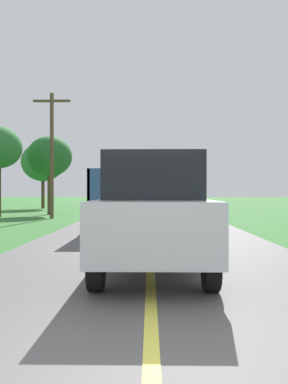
{
  "coord_description": "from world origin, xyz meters",
  "views": [
    {
      "loc": [
        -0.01,
        -2.06,
        1.42
      ],
      "look_at": [
        -0.27,
        15.01,
        1.4
      ],
      "focal_mm": 35.7,
      "sensor_mm": 36.0,
      "label": 1
    }
  ],
  "objects_px": {
    "roadside_tree_near_left": "(43,162)",
    "following_car": "(153,212)",
    "roadside_tree_far_left": "(50,157)",
    "banana_truck_near": "(133,190)",
    "utility_pole_roadside": "(52,151)",
    "banana_truck_far": "(147,191)"
  },
  "relations": [
    {
      "from": "roadside_tree_near_left",
      "to": "following_car",
      "type": "xyz_separation_m",
      "value": [
        9.07,
        -25.67,
        -2.83
      ]
    },
    {
      "from": "roadside_tree_near_left",
      "to": "roadside_tree_far_left",
      "type": "xyz_separation_m",
      "value": [
        2.81,
        -8.48,
        -0.32
      ]
    },
    {
      "from": "roadside_tree_near_left",
      "to": "roadside_tree_far_left",
      "type": "relative_size",
      "value": 1.14
    },
    {
      "from": "banana_truck_near",
      "to": "following_car",
      "type": "relative_size",
      "value": 1.42
    },
    {
      "from": "utility_pole_roadside",
      "to": "following_car",
      "type": "bearing_deg",
      "value": -69.08
    },
    {
      "from": "banana_truck_near",
      "to": "following_car",
      "type": "bearing_deg",
      "value": -85.18
    },
    {
      "from": "banana_truck_far",
      "to": "roadside_tree_far_left",
      "type": "distance_m",
      "value": 9.37
    },
    {
      "from": "banana_truck_far",
      "to": "roadside_tree_near_left",
      "type": "relative_size",
      "value": 1.05
    },
    {
      "from": "banana_truck_near",
      "to": "banana_truck_far",
      "type": "height_order",
      "value": "same"
    },
    {
      "from": "utility_pole_roadside",
      "to": "roadside_tree_far_left",
      "type": "distance_m",
      "value": 3.7
    },
    {
      "from": "banana_truck_far",
      "to": "roadside_tree_near_left",
      "type": "bearing_deg",
      "value": 169.78
    },
    {
      "from": "utility_pole_roadside",
      "to": "roadside_tree_near_left",
      "type": "bearing_deg",
      "value": 107.78
    },
    {
      "from": "utility_pole_roadside",
      "to": "following_car",
      "type": "xyz_separation_m",
      "value": [
        5.22,
        -13.65,
        -2.51
      ]
    },
    {
      "from": "following_car",
      "to": "banana_truck_near",
      "type": "bearing_deg",
      "value": 94.82
    },
    {
      "from": "following_car",
      "to": "roadside_tree_near_left",
      "type": "bearing_deg",
      "value": 109.46
    },
    {
      "from": "banana_truck_far",
      "to": "roadside_tree_far_left",
      "type": "bearing_deg",
      "value": -130.96
    },
    {
      "from": "banana_truck_near",
      "to": "roadside_tree_far_left",
      "type": "height_order",
      "value": "roadside_tree_far_left"
    },
    {
      "from": "utility_pole_roadside",
      "to": "banana_truck_near",
      "type": "bearing_deg",
      "value": -50.28
    },
    {
      "from": "roadside_tree_far_left",
      "to": "following_car",
      "type": "xyz_separation_m",
      "value": [
        6.26,
        -17.2,
        -2.51
      ]
    },
    {
      "from": "banana_truck_far",
      "to": "roadside_tree_far_left",
      "type": "xyz_separation_m",
      "value": [
        -5.98,
        -6.89,
        2.12
      ]
    },
    {
      "from": "banana_truck_near",
      "to": "roadside_tree_far_left",
      "type": "distance_m",
      "value": 10.79
    },
    {
      "from": "roadside_tree_far_left",
      "to": "utility_pole_roadside",
      "type": "bearing_deg",
      "value": -73.58
    }
  ]
}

